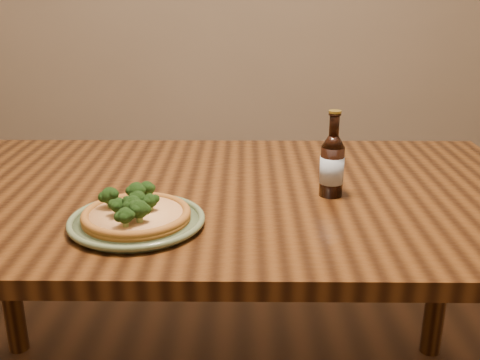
{
  "coord_description": "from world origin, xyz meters",
  "views": [
    {
      "loc": [
        0.07,
        -1.2,
        1.24
      ],
      "look_at": [
        0.06,
        -0.03,
        0.82
      ],
      "focal_mm": 42.0,
      "sensor_mm": 36.0,
      "label": 1
    }
  ],
  "objects_px": {
    "table": "(216,224)",
    "plate": "(137,221)",
    "pizza": "(136,213)",
    "beer_bottle": "(332,165)"
  },
  "relations": [
    {
      "from": "pizza",
      "to": "beer_bottle",
      "type": "height_order",
      "value": "beer_bottle"
    },
    {
      "from": "table",
      "to": "pizza",
      "type": "distance_m",
      "value": 0.29
    },
    {
      "from": "table",
      "to": "plate",
      "type": "bearing_deg",
      "value": -125.37
    },
    {
      "from": "pizza",
      "to": "table",
      "type": "bearing_deg",
      "value": 54.29
    },
    {
      "from": "pizza",
      "to": "beer_bottle",
      "type": "xyz_separation_m",
      "value": [
        0.43,
        0.18,
        0.05
      ]
    },
    {
      "from": "plate",
      "to": "pizza",
      "type": "xyz_separation_m",
      "value": [
        -0.0,
        0.0,
        0.02
      ]
    },
    {
      "from": "plate",
      "to": "beer_bottle",
      "type": "height_order",
      "value": "beer_bottle"
    },
    {
      "from": "table",
      "to": "pizza",
      "type": "bearing_deg",
      "value": -125.71
    },
    {
      "from": "plate",
      "to": "beer_bottle",
      "type": "distance_m",
      "value": 0.47
    },
    {
      "from": "beer_bottle",
      "to": "pizza",
      "type": "bearing_deg",
      "value": -162.33
    }
  ]
}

